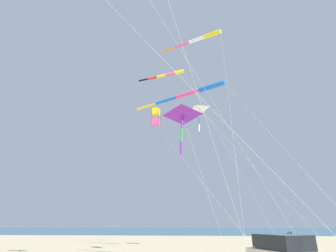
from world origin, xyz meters
TOP-DOWN VIEW (x-y plane):
  - ocean_water_strip at (-165.00, 0.00)m, footprint 240.00×600.00m
  - person_child_grey_jacket at (-5.57, 1.40)m, footprint 0.63×0.59m
  - kite_box_small_distant at (-3.37, -9.55)m, footprint 13.38×6.74m
  - kite_delta_white_trailing at (-8.35, -5.32)m, footprint 8.57×9.66m
  - kite_delta_red_high_left at (2.99, -6.89)m, footprint 1.52×3.50m
  - kite_windsock_rainbow_low_near at (-3.94, -5.33)m, footprint 11.06×6.45m
  - kite_windsock_long_streamer_right at (1.74, -6.36)m, footprint 8.76×11.95m
  - kite_windsock_teal_far_right at (-11.28, -9.22)m, footprint 5.12×14.38m

SIDE VIEW (x-z plane):
  - ocean_water_strip at x=-165.00m, z-range 0.00..0.01m
  - person_child_grey_jacket at x=-5.57m, z-range 0.08..1.85m
  - kite_delta_red_high_left at x=2.99m, z-range 4.27..13.87m
  - kite_windsock_long_streamer_right at x=1.74m, z-range 5.54..17.16m
  - kite_box_small_distant at x=-3.37m, z-range 5.42..17.91m
  - kite_delta_white_trailing at x=-8.35m, z-range 7.07..21.92m
  - kite_windsock_rainbow_low_near at x=-3.94m, z-range 10.04..31.04m
  - kite_windsock_teal_far_right at x=-11.28m, z-range 10.14..31.68m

